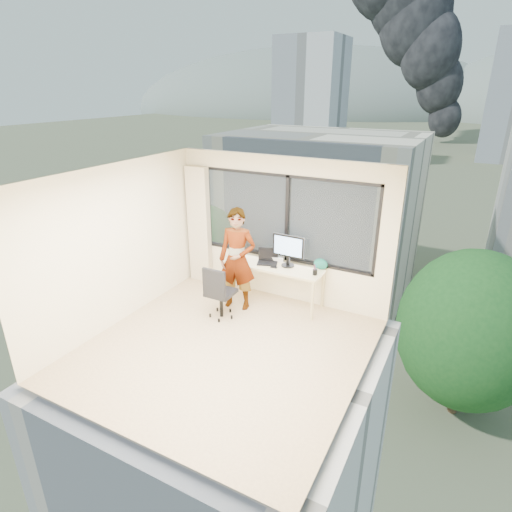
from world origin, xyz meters
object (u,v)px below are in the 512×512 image
Objects in this scene: desk at (273,284)px; game_console at (276,257)px; person at (237,259)px; laptop at (267,257)px; monitor at (288,251)px; chair at (221,291)px; handbag at (321,264)px.

game_console is (-0.07, 0.26, 0.41)m from desk.
person is 0.56m from laptop.
person reaches higher than desk.
person is at bearing -152.16° from laptop.
monitor is at bearing -9.83° from laptop.
monitor is (0.81, 0.93, 0.55)m from chair.
person reaches higher than chair.
monitor reaches higher than laptop.
monitor is 1.84× the size of game_console.
desk is at bearing -176.30° from handbag.
chair reaches higher than game_console.
chair is 1.04m from laptop.
chair is at bearing -129.81° from monitor.
person reaches higher than laptop.
game_console is at bearing 165.95° from handbag.
chair is 1.35m from monitor.
desk is at bearing -18.98° from laptop.
person is 5.73× the size of game_console.
laptop is (-0.05, -0.26, 0.08)m from game_console.
chair is 2.59× the size of laptop.
laptop is at bearing -177.96° from handbag.
laptop reaches higher than desk.
handbag is (0.80, 0.20, 0.47)m from desk.
chair is at bearing -122.78° from desk.
person is 7.32× the size of handbag.
monitor is at bearing 23.09° from person.
monitor is at bearing 48.41° from chair.
monitor reaches higher than chair.
chair is at bearing -107.96° from person.
game_console is at bearing 47.99° from person.
monitor is at bearing -176.27° from handbag.
desk is 1.86× the size of chair.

